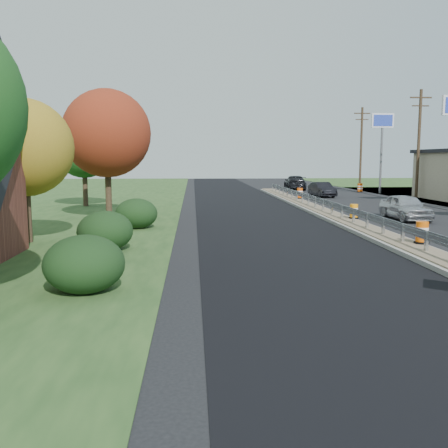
{
  "coord_description": "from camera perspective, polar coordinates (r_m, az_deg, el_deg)",
  "views": [
    {
      "loc": [
        -8.19,
        -18.82,
        3.44
      ],
      "look_at": [
        -7.07,
        -0.91,
        1.1
      ],
      "focal_mm": 40.0,
      "sensor_mm": 36.0,
      "label": 1
    }
  ],
  "objects": [
    {
      "name": "barrel_median_far",
      "position": [
        41.32,
        8.65,
        3.47
      ],
      "size": [
        0.59,
        0.59,
        0.86
      ],
      "color": "black",
      "rests_on": "median"
    },
    {
      "name": "tree_near_yellow",
      "position": [
        21.91,
        -21.92,
        8.07
      ],
      "size": [
        3.96,
        3.96,
        5.88
      ],
      "color": "#473523",
      "rests_on": "ground"
    },
    {
      "name": "car_dark_far",
      "position": [
        56.97,
        8.11,
        4.7
      ],
      "size": [
        2.84,
        5.68,
        1.58
      ],
      "primitive_type": "imported",
      "rotation": [
        0.0,
        0.0,
        3.02
      ],
      "color": "black",
      "rests_on": "ground"
    },
    {
      "name": "barrel_shoulder_far",
      "position": [
        53.94,
        15.27,
        3.99
      ],
      "size": [
        0.64,
        0.64,
        0.94
      ],
      "color": "black",
      "rests_on": "ground"
    },
    {
      "name": "hedge_mid",
      "position": [
        19.29,
        -13.43,
        -0.76
      ],
      "size": [
        2.09,
        2.09,
        1.52
      ],
      "primitive_type": "ellipsoid",
      "color": "black",
      "rests_on": "ground"
    },
    {
      "name": "hedge_north",
      "position": [
        25.12,
        -9.99,
        1.19
      ],
      "size": [
        2.09,
        2.09,
        1.52
      ],
      "primitive_type": "ellipsoid",
      "color": "black",
      "rests_on": "ground"
    },
    {
      "name": "hedge_south",
      "position": [
        13.39,
        -15.67,
        -4.39
      ],
      "size": [
        2.09,
        2.09,
        1.52
      ],
      "primitive_type": "ellipsoid",
      "color": "black",
      "rests_on": "ground"
    },
    {
      "name": "ground",
      "position": [
        20.81,
        19.67,
        -2.52
      ],
      "size": [
        140.0,
        140.0,
        0.0
      ],
      "primitive_type": "plane",
      "color": "black",
      "rests_on": "ground"
    },
    {
      "name": "tree_near_red",
      "position": [
        29.25,
        -13.25,
        10.03
      ],
      "size": [
        4.95,
        4.95,
        7.35
      ],
      "color": "#473523",
      "rests_on": "ground"
    },
    {
      "name": "car_silver",
      "position": [
        30.27,
        20.02,
        1.84
      ],
      "size": [
        1.82,
        4.3,
        1.45
      ],
      "primitive_type": "imported",
      "rotation": [
        0.0,
        0.0,
        0.02
      ],
      "color": "#B9BABE",
      "rests_on": "ground"
    },
    {
      "name": "pylon_sign_north",
      "position": [
        52.36,
        17.64,
        10.41
      ],
      "size": [
        2.2,
        0.3,
        7.9
      ],
      "color": "slate",
      "rests_on": "ground"
    },
    {
      "name": "median",
      "position": [
        28.24,
        13.31,
        0.46
      ],
      "size": [
        1.6,
        55.0,
        0.23
      ],
      "color": "gray",
      "rests_on": "ground"
    },
    {
      "name": "tree_near_back",
      "position": [
        37.64,
        -15.73,
        8.33
      ],
      "size": [
        4.29,
        4.29,
        6.37
      ],
      "color": "#473523",
      "rests_on": "ground"
    },
    {
      "name": "utility_pole_north",
      "position": [
        61.09,
        15.4,
        8.57
      ],
      "size": [
        1.9,
        0.26,
        9.4
      ],
      "color": "#473523",
      "rests_on": "ground"
    },
    {
      "name": "utility_pole_nmid",
      "position": [
        47.15,
        21.36,
        8.75
      ],
      "size": [
        1.9,
        0.26,
        9.4
      ],
      "color": "#473523",
      "rests_on": "ground"
    },
    {
      "name": "milled_overlay",
      "position": [
        29.27,
        3.88,
        0.68
      ],
      "size": [
        7.2,
        120.0,
        0.01
      ],
      "primitive_type": "cube",
      "color": "black",
      "rests_on": "ground"
    },
    {
      "name": "car_dark_mid",
      "position": [
        46.78,
        11.15,
        3.9
      ],
      "size": [
        1.82,
        4.2,
        1.34
      ],
      "primitive_type": "imported",
      "rotation": [
        0.0,
        0.0,
        0.1
      ],
      "color": "black",
      "rests_on": "ground"
    },
    {
      "name": "guardrail",
      "position": [
        29.12,
        12.77,
        1.9
      ],
      "size": [
        0.1,
        46.15,
        0.72
      ],
      "color": "silver",
      "rests_on": "median"
    },
    {
      "name": "barrel_median_mid",
      "position": [
        28.02,
        14.61,
        1.38
      ],
      "size": [
        0.53,
        0.53,
        0.78
      ],
      "color": "black",
      "rests_on": "median"
    },
    {
      "name": "barrel_median_near",
      "position": [
        20.5,
        21.69,
        -0.96
      ],
      "size": [
        0.58,
        0.58,
        0.84
      ],
      "color": "black",
      "rests_on": "median"
    }
  ]
}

